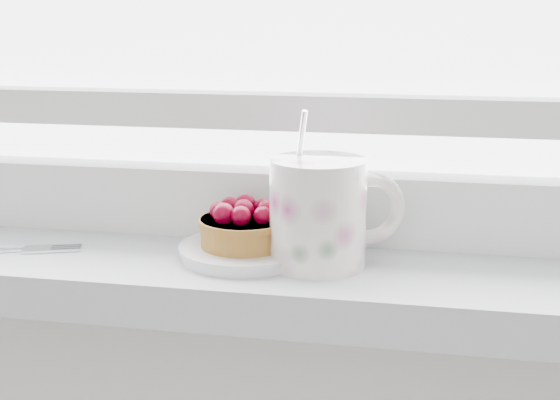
# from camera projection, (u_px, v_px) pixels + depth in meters

# --- Properties ---
(saucer) EXTENTS (0.12, 0.12, 0.01)m
(saucer) POSITION_uv_depth(u_px,v_px,m) (244.00, 251.00, 0.74)
(saucer) COLOR white
(saucer) RESTS_ON windowsill
(raspberry_tart) EXTENTS (0.09, 0.09, 0.05)m
(raspberry_tart) POSITION_uv_depth(u_px,v_px,m) (244.00, 225.00, 0.73)
(raspberry_tart) COLOR #8F581F
(raspberry_tart) RESTS_ON saucer
(floral_mug) EXTENTS (0.14, 0.11, 0.14)m
(floral_mug) POSITION_uv_depth(u_px,v_px,m) (322.00, 210.00, 0.71)
(floral_mug) COLOR silver
(floral_mug) RESTS_ON windowsill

